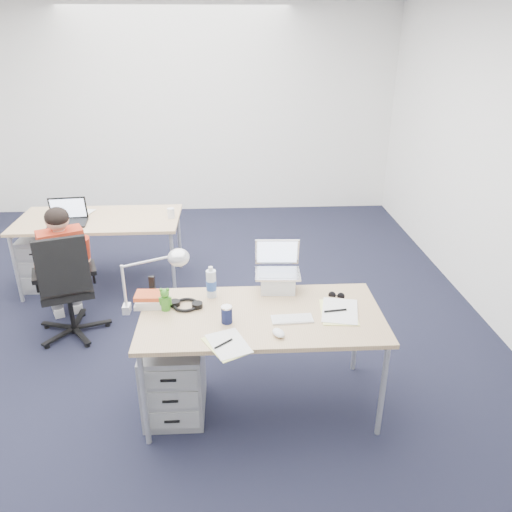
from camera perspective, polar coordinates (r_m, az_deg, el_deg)
The scene contains 24 objects.
floor at distance 4.46m, azimuth -11.44°, elevation -9.37°, with size 7.00×7.00×0.00m, color black.
room at distance 3.80m, azimuth -13.60°, elevation 12.71°, with size 6.02×7.02×2.80m.
desk_near at distance 3.34m, azimuth 0.63°, elevation -7.35°, with size 1.60×0.80×0.73m.
desk_far at distance 5.26m, azimuth -17.49°, elevation 3.66°, with size 1.60×0.80×0.73m.
office_chair at distance 4.59m, azimuth -20.45°, elevation -5.44°, with size 0.78×0.78×0.98m.
seated_person at distance 4.60m, azimuth -21.15°, elevation -1.20°, with size 0.54×0.69×1.15m.
drawer_pedestal_near at distance 3.56m, azimuth -9.33°, elevation -13.45°, with size 0.40×0.50×0.55m, color #96989B.
drawer_pedestal_far at distance 5.61m, azimuth -22.83°, elevation -0.36°, with size 0.40×0.50×0.55m, color #96989B.
silver_laptop at distance 3.55m, azimuth 2.51°, elevation -1.39°, with size 0.32×0.25×0.34m, color silver, non-canonical shape.
wireless_keyboard at distance 3.26m, azimuth 4.14°, elevation -7.18°, with size 0.27×0.11×0.01m, color white.
computer_mouse at distance 3.09m, azimuth 2.59°, elevation -8.78°, with size 0.07×0.10×0.04m, color white.
headphones at distance 3.42m, azimuth -8.02°, elevation -5.46°, with size 0.23×0.18×0.04m, color black, non-canonical shape.
can_koozie at distance 3.20m, azimuth -3.36°, elevation -6.68°, with size 0.07×0.07×0.12m, color #141B41.
water_bottle at distance 3.48m, azimuth -5.14°, elevation -2.96°, with size 0.07×0.07×0.23m, color silver.
bear_figurine at distance 3.38m, azimuth -10.35°, elevation -4.85°, with size 0.09×0.07×0.16m, color #267820, non-canonical shape.
book_stack at distance 3.47m, azimuth -12.05°, elevation -4.89°, with size 0.20×0.15×0.09m, color silver.
cordless_phone at distance 3.58m, azimuth -11.77°, elevation -3.36°, with size 0.04×0.02×0.15m, color black.
papers_left at distance 3.01m, azimuth -3.36°, elevation -10.12°, with size 0.20×0.29×0.01m, color #F9FF93.
papers_right at distance 3.37m, azimuth 9.41°, elevation -6.33°, with size 0.23×0.33×0.01m, color #F9FF93.
sunglasses at distance 3.55m, azimuth 9.19°, elevation -4.48°, with size 0.12×0.05×0.03m, color black, non-canonical shape.
desk_lamp at distance 3.30m, azimuth -12.54°, elevation -2.75°, with size 0.41×0.15×0.47m, color silver, non-canonical shape.
dark_laptop at distance 5.12m, azimuth -20.91°, elevation 4.74°, with size 0.35×0.34×0.26m, color black, non-canonical shape.
far_cup at distance 5.06m, azimuth -9.70°, elevation 4.85°, with size 0.07×0.07×0.10m, color white.
far_papers at distance 5.39m, azimuth -19.91°, elevation 4.43°, with size 0.24×0.34×0.01m, color white.
Camera 1 is at (0.67, -3.67, 2.43)m, focal length 35.00 mm.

